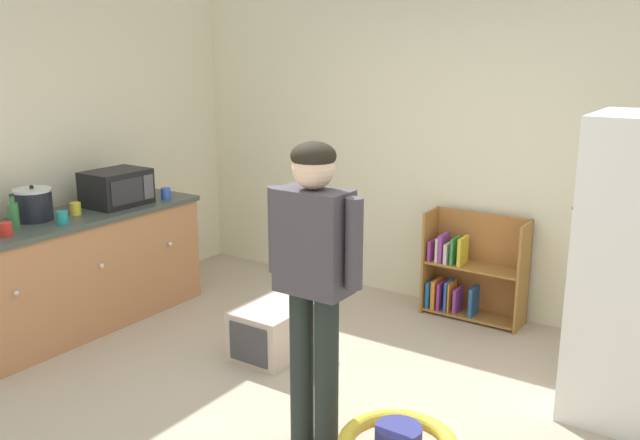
{
  "coord_description": "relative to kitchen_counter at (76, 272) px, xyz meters",
  "views": [
    {
      "loc": [
        2.11,
        -2.81,
        2.13
      ],
      "look_at": [
        -0.19,
        0.62,
        1.07
      ],
      "focal_mm": 37.98,
      "sensor_mm": 36.0,
      "label": 1
    }
  ],
  "objects": [
    {
      "name": "crock_pot",
      "position": [
        -0.09,
        -0.24,
        0.57
      ],
      "size": [
        0.27,
        0.27,
        0.26
      ],
      "color": "black",
      "rests_on": "kitchen_counter"
    },
    {
      "name": "back_wall",
      "position": [
        2.2,
        2.09,
        0.9
      ],
      "size": [
        5.2,
        0.06,
        2.7
      ],
      "primitive_type": "cube",
      "color": "beige",
      "rests_on": "ground"
    },
    {
      "name": "red_cup",
      "position": [
        0.14,
        -0.6,
        0.5
      ],
      "size": [
        0.08,
        0.08,
        0.09
      ],
      "primitive_type": "cylinder",
      "color": "red",
      "rests_on": "kitchen_counter"
    },
    {
      "name": "bookshelf",
      "position": [
        2.42,
        1.9,
        -0.09
      ],
      "size": [
        0.8,
        0.28,
        0.85
      ],
      "color": "#9E6C31",
      "rests_on": "ground"
    },
    {
      "name": "microwave",
      "position": [
        0.02,
        0.43,
        0.59
      ],
      "size": [
        0.37,
        0.48,
        0.28
      ],
      "color": "black",
      "rests_on": "kitchen_counter"
    },
    {
      "name": "teal_cup",
      "position": [
        0.18,
        -0.2,
        0.5
      ],
      "size": [
        0.08,
        0.08,
        0.09
      ],
      "primitive_type": "cylinder",
      "color": "teal",
      "rests_on": "kitchen_counter"
    },
    {
      "name": "green_glass_bottle",
      "position": [
        0.0,
        -0.45,
        0.55
      ],
      "size": [
        0.07,
        0.07,
        0.25
      ],
      "color": "#33753D",
      "rests_on": "kitchen_counter"
    },
    {
      "name": "standing_person",
      "position": [
        2.44,
        -0.32,
        0.58
      ],
      "size": [
        0.57,
        0.23,
        1.68
      ],
      "color": "#212A27",
      "rests_on": "ground"
    },
    {
      "name": "left_side_wall",
      "position": [
        -0.43,
        0.57,
        0.9
      ],
      "size": [
        0.06,
        2.99,
        2.7
      ],
      "primitive_type": "cube",
      "color": "beige",
      "rests_on": "ground"
    },
    {
      "name": "pet_carrier",
      "position": [
        1.56,
        0.45,
        -0.27
      ],
      "size": [
        0.42,
        0.55,
        0.36
      ],
      "color": "beige",
      "rests_on": "ground"
    },
    {
      "name": "yellow_cup",
      "position": [
        0.02,
        0.03,
        0.5
      ],
      "size": [
        0.08,
        0.08,
        0.09
      ],
      "primitive_type": "cylinder",
      "color": "yellow",
      "rests_on": "kitchen_counter"
    },
    {
      "name": "kitchen_counter",
      "position": [
        0.0,
        0.0,
        0.0
      ],
      "size": [
        0.65,
        2.1,
        0.9
      ],
      "color": "#B77A4E",
      "rests_on": "ground"
    },
    {
      "name": "ground_plane",
      "position": [
        2.2,
        -0.24,
        -0.45
      ],
      "size": [
        12.0,
        12.0,
        0.0
      ],
      "primitive_type": "plane",
      "color": "#B6A48F",
      "rests_on": "ground"
    },
    {
      "name": "blue_cup",
      "position": [
        0.19,
        0.79,
        0.5
      ],
      "size": [
        0.08,
        0.08,
        0.09
      ],
      "primitive_type": "cylinder",
      "color": "blue",
      "rests_on": "kitchen_counter"
    }
  ]
}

